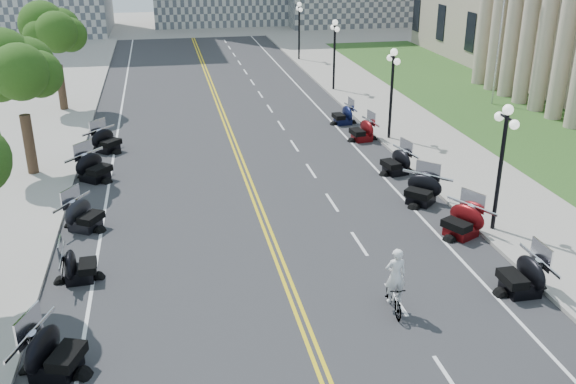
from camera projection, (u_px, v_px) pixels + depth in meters
ground at (298, 310)px, 19.89m from camera, size 160.00×160.00×0.00m
road at (252, 191)px, 28.97m from camera, size 16.00×90.00×0.01m
centerline_yellow_a at (250, 191)px, 28.94m from camera, size 0.12×90.00×0.00m
centerline_yellow_b at (255, 190)px, 28.98m from camera, size 0.12×90.00×0.00m
edge_line_north at (387, 181)px, 30.11m from camera, size 0.12×90.00×0.00m
edge_line_south at (106, 201)px, 27.81m from camera, size 0.12×90.00×0.00m
lane_dash_5 at (449, 379)px, 16.83m from camera, size 0.12×2.00×0.00m
lane_dash_6 at (396, 299)px, 20.46m from camera, size 0.12×2.00×0.00m
lane_dash_7 at (359, 243)px, 24.09m from camera, size 0.12×2.00×0.00m
lane_dash_8 at (332, 202)px, 27.72m from camera, size 0.12×2.00×0.00m
lane_dash_9 at (311, 171)px, 31.35m from camera, size 0.12×2.00×0.00m
lane_dash_10 at (294, 146)px, 34.98m from camera, size 0.12×2.00×0.00m
lane_dash_11 at (281, 125)px, 38.61m from camera, size 0.12×2.00×0.00m
lane_dash_12 at (270, 109)px, 42.24m from camera, size 0.12×2.00×0.00m
lane_dash_13 at (260, 94)px, 45.87m from camera, size 0.12×2.00×0.00m
lane_dash_14 at (252, 82)px, 49.50m from camera, size 0.12×2.00×0.00m
lane_dash_15 at (245, 72)px, 53.13m from camera, size 0.12×2.00×0.00m
lane_dash_16 at (239, 63)px, 56.76m from camera, size 0.12×2.00×0.00m
lane_dash_17 at (234, 55)px, 60.39m from camera, size 0.12×2.00×0.00m
lane_dash_18 at (229, 48)px, 64.02m from camera, size 0.12×2.00×0.00m
lane_dash_19 at (225, 41)px, 67.65m from camera, size 0.12×2.00×0.00m
sidewalk_north at (468, 173)px, 30.83m from camera, size 5.00×90.00×0.15m
sidewalk_south at (6, 208)px, 27.05m from camera, size 5.00×90.00×0.15m
lawn at (516, 121)px, 39.35m from camera, size 9.00×60.00×0.10m
street_lamp_2 at (500, 169)px, 24.08m from camera, size 0.50×1.20×4.90m
street_lamp_3 at (391, 95)px, 34.97m from camera, size 0.50×1.20×4.90m
street_lamp_4 at (334, 55)px, 45.86m from camera, size 0.50×1.20×4.90m
street_lamp_5 at (299, 31)px, 56.75m from camera, size 0.50×1.20×4.90m
flagpole at (501, 29)px, 41.19m from camera, size 1.10×0.20×10.00m
tree_3 at (19, 77)px, 29.00m from camera, size 4.80×4.80×9.20m
tree_4 at (55, 37)px, 39.89m from camera, size 4.80×4.80×9.20m
motorcycle_n_5 at (522, 274)px, 20.58m from camera, size 2.01×2.01×1.40m
motorcycle_n_6 at (462, 220)px, 24.45m from camera, size 2.67×2.67×1.38m
motorcycle_n_7 at (422, 188)px, 27.39m from camera, size 2.82×2.82×1.40m
motorcycle_n_8 at (396, 161)px, 30.77m from camera, size 2.26×2.26×1.32m
motorcycle_n_9 at (362, 129)px, 35.63m from camera, size 2.11×2.11×1.31m
motorcycle_n_10 at (343, 114)px, 38.70m from camera, size 1.94×1.94×1.25m
motorcycle_s_5 at (54, 350)px, 16.77m from camera, size 2.73×2.73×1.49m
motorcycle_s_6 at (79, 264)px, 21.38m from camera, size 1.84×1.84×1.24m
motorcycle_s_7 at (84, 213)px, 25.03m from camera, size 2.65×2.65×1.35m
motorcycle_s_8 at (94, 166)px, 29.93m from camera, size 2.93×2.93×1.45m
motorcycle_s_9 at (106, 139)px, 33.85m from camera, size 2.74×2.74×1.36m
bicycle at (394, 297)px, 19.65m from camera, size 0.60×1.69×0.99m
cyclist_rider at (397, 257)px, 19.12m from camera, size 0.66×0.43×1.82m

